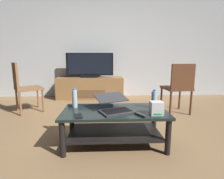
{
  "coord_description": "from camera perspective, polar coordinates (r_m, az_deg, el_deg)",
  "views": [
    {
      "loc": [
        -0.1,
        -2.09,
        1.0
      ],
      "look_at": [
        0.0,
        0.34,
        0.56
      ],
      "focal_mm": 28.21,
      "sensor_mm": 36.0,
      "label": 1
    }
  ],
  "objects": [
    {
      "name": "television",
      "position": [
        4.33,
        -7.2,
        7.64
      ],
      "size": [
        1.14,
        0.2,
        0.59
      ],
      "color": "black",
      "rests_on": "media_cabinet"
    },
    {
      "name": "back_wall",
      "position": [
        4.68,
        -1.29,
        15.15
      ],
      "size": [
        6.4,
        0.12,
        2.8
      ],
      "primitive_type": "cube",
      "color": "silver",
      "rests_on": "ground"
    },
    {
      "name": "router_box",
      "position": [
        1.91,
        14.22,
        -5.87
      ],
      "size": [
        0.13,
        0.12,
        0.14
      ],
      "color": "silver",
      "rests_on": "coffee_table"
    },
    {
      "name": "water_bottle_far",
      "position": [
        2.16,
        -12.0,
        -2.85
      ],
      "size": [
        0.06,
        0.06,
        0.23
      ],
      "color": "silver",
      "rests_on": "coffee_table"
    },
    {
      "name": "laptop",
      "position": [
        1.99,
        0.76,
        -5.19
      ],
      "size": [
        0.48,
        0.5,
        0.17
      ],
      "color": "#333338",
      "rests_on": "coffee_table"
    },
    {
      "name": "water_bottle_near",
      "position": [
        2.14,
        13.49,
        -3.16
      ],
      "size": [
        0.07,
        0.07,
        0.22
      ],
      "color": "#99C6E5",
      "rests_on": "coffee_table"
    },
    {
      "name": "ground_plane",
      "position": [
        2.32,
        0.26,
        -15.25
      ],
      "size": [
        7.68,
        7.68,
        0.0
      ],
      "primitive_type": "plane",
      "color": "olive"
    },
    {
      "name": "side_chair",
      "position": [
        3.58,
        -26.76,
        1.3
      ],
      "size": [
        0.61,
        0.61,
        0.92
      ],
      "color": "brown",
      "rests_on": "ground"
    },
    {
      "name": "dining_chair",
      "position": [
        3.33,
        20.79,
        1.16
      ],
      "size": [
        0.48,
        0.48,
        0.9
      ],
      "color": "#59331E",
      "rests_on": "ground"
    },
    {
      "name": "tv_remote",
      "position": [
        1.85,
        9.43,
        -8.14
      ],
      "size": [
        0.12,
        0.16,
        0.02
      ],
      "primitive_type": "cube",
      "rotation": [
        0.0,
        0.0,
        0.52
      ],
      "color": "#2D2D30",
      "rests_on": "coffee_table"
    },
    {
      "name": "cell_phone",
      "position": [
        1.85,
        -10.8,
        -8.4
      ],
      "size": [
        0.1,
        0.15,
        0.01
      ],
      "primitive_type": "cube",
      "rotation": [
        0.0,
        0.0,
        0.22
      ],
      "color": "black",
      "rests_on": "coffee_table"
    },
    {
      "name": "media_cabinet",
      "position": [
        4.41,
        -7.02,
        0.55
      ],
      "size": [
        1.61,
        0.5,
        0.53
      ],
      "color": "olive",
      "rests_on": "ground"
    },
    {
      "name": "coffee_table",
      "position": [
        2.06,
        0.81,
        -10.05
      ],
      "size": [
        1.18,
        0.61,
        0.41
      ],
      "color": "black",
      "rests_on": "ground"
    }
  ]
}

